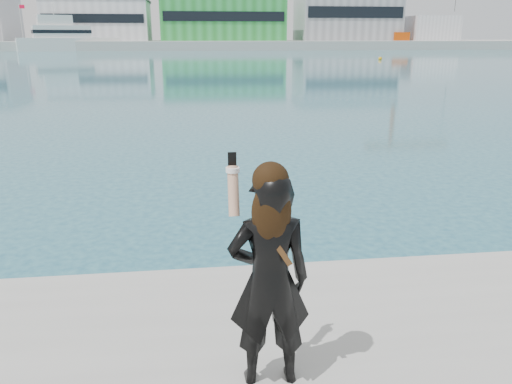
% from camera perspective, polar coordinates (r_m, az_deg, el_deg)
% --- Properties ---
extents(far_quay, '(320.00, 40.00, 2.00)m').
position_cam_1_polar(far_quay, '(133.72, -7.44, 16.36)').
color(far_quay, '#9E9E99').
rests_on(far_quay, ground).
extents(warehouse_white, '(24.48, 15.35, 9.50)m').
position_cam_1_polar(warehouse_white, '(133.56, -17.52, 18.22)').
color(warehouse_white, silver).
rests_on(warehouse_white, far_quay).
extents(warehouse_green, '(30.60, 16.36, 10.50)m').
position_cam_1_polar(warehouse_green, '(131.99, -3.87, 19.17)').
color(warehouse_green, green).
rests_on(warehouse_green, far_quay).
extents(warehouse_grey_right, '(25.50, 15.35, 12.50)m').
position_cam_1_polar(warehouse_grey_right, '(137.72, 10.34, 19.28)').
color(warehouse_grey_right, gray).
rests_on(warehouse_grey_right, far_quay).
extents(ancillary_shed, '(12.00, 10.00, 6.00)m').
position_cam_1_polar(ancillary_shed, '(143.77, 19.31, 17.24)').
color(ancillary_shed, silver).
rests_on(ancillary_shed, far_quay).
extents(flagpole_left, '(1.28, 0.16, 8.00)m').
position_cam_1_polar(flagpole_left, '(130.39, -25.26, 17.35)').
color(flagpole_left, silver).
rests_on(flagpole_left, far_quay).
extents(flagpole_right, '(1.28, 0.16, 8.00)m').
position_cam_1_polar(flagpole_right, '(126.69, 3.08, 18.93)').
color(flagpole_right, silver).
rests_on(flagpole_right, far_quay).
extents(motor_yacht, '(21.21, 12.44, 9.57)m').
position_cam_1_polar(motor_yacht, '(118.88, -21.01, 16.11)').
color(motor_yacht, white).
rests_on(motor_yacht, ground).
extents(buoy_near, '(0.50, 0.50, 0.50)m').
position_cam_1_polar(buoy_near, '(72.15, 14.00, 14.45)').
color(buoy_near, '#ECA10C').
rests_on(buoy_near, ground).
extents(woman, '(0.55, 0.37, 1.58)m').
position_cam_1_polar(woman, '(3.29, 1.52, -9.44)').
color(woman, black).
rests_on(woman, near_quay).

